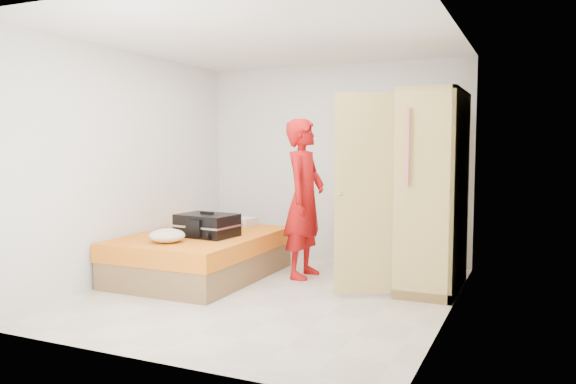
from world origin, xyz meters
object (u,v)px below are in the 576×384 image
at_px(wardrobe, 428,196).
at_px(round_cushion, 167,236).
at_px(bed, 201,255).
at_px(person, 304,198).
at_px(suitcase, 207,225).

bearing_deg(wardrobe, round_cushion, -156.25).
relative_size(bed, person, 1.10).
height_order(suitcase, round_cushion, suitcase).
xyz_separation_m(person, suitcase, (-0.95, -0.59, -0.29)).
bearing_deg(suitcase, person, 38.35).
relative_size(bed, suitcase, 2.87).
height_order(wardrobe, person, wardrobe).
bearing_deg(wardrobe, suitcase, -165.92).
bearing_deg(suitcase, wardrobe, 20.70).
xyz_separation_m(wardrobe, person, (-1.41, -0.00, -0.08)).
xyz_separation_m(person, round_cushion, (-1.12, -1.11, -0.35)).
bearing_deg(wardrobe, person, -179.88).
xyz_separation_m(wardrobe, round_cushion, (-2.53, -1.11, -0.43)).
xyz_separation_m(wardrobe, suitcase, (-2.36, -0.59, -0.37)).
height_order(bed, round_cushion, round_cushion).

